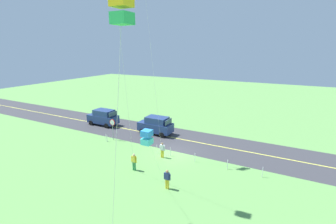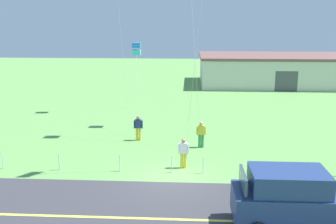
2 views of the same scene
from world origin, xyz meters
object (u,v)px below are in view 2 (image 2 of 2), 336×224
at_px(person_adult_near, 183,152).
at_px(person_adult_companion, 201,134).
at_px(kite_yellow_high, 136,49).
at_px(warehouse_distant, 277,70).
at_px(person_child_watcher, 138,127).
at_px(car_suv_foreground, 292,198).

bearing_deg(person_adult_near, person_adult_companion, 69.02).
xyz_separation_m(person_adult_near, kite_yellow_high, (-3.47, 8.07, 4.68)).
relative_size(kite_yellow_high, warehouse_distant, 0.33).
height_order(person_child_watcher, warehouse_distant, warehouse_distant).
xyz_separation_m(person_adult_companion, person_child_watcher, (-3.96, 1.19, 0.00)).
xyz_separation_m(person_adult_near, warehouse_distant, (10.61, 27.70, 0.89)).
xyz_separation_m(car_suv_foreground, person_adult_companion, (-3.06, 9.05, -0.29)).
xyz_separation_m(person_adult_near, person_child_watcher, (-2.96, 4.58, 0.00)).
distance_m(car_suv_foreground, kite_yellow_high, 16.26).
bearing_deg(person_child_watcher, kite_yellow_high, -162.00).
bearing_deg(person_child_watcher, person_adult_near, 42.54).
xyz_separation_m(car_suv_foreground, kite_yellow_high, (-7.53, 13.73, 4.39)).
bearing_deg(person_adult_near, warehouse_distant, 64.46).
relative_size(person_adult_near, person_adult_companion, 1.00).
distance_m(person_child_watcher, warehouse_distant, 26.83).
distance_m(car_suv_foreground, warehouse_distant, 34.01).
height_order(car_suv_foreground, warehouse_distant, warehouse_distant).
xyz_separation_m(car_suv_foreground, person_adult_near, (-4.06, 5.66, -0.29)).
relative_size(person_adult_near, kite_yellow_high, 0.27).
distance_m(person_adult_companion, warehouse_distant, 26.16).
relative_size(person_adult_near, person_child_watcher, 1.00).
height_order(car_suv_foreground, person_child_watcher, car_suv_foreground).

